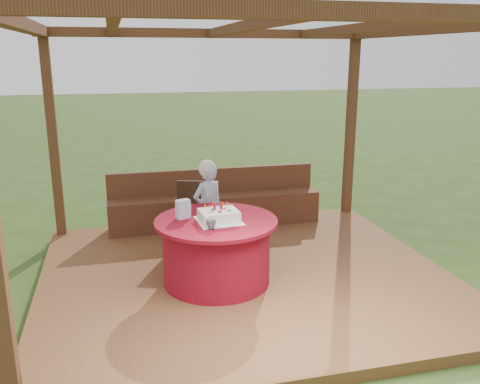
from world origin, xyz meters
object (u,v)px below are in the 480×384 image
Objects in this scene: gift_bag at (183,209)px; drinking_glass at (211,225)px; birthday_cake at (219,216)px; chair at (191,212)px; bench at (215,207)px; elderly_woman at (208,206)px; table at (216,250)px.

gift_bag is 1.97× the size of drinking_glass.
chair is at bearing 95.41° from birthday_cake.
gift_bag reaches higher than chair.
bench is at bearing 56.86° from chair.
drinking_glass is at bearing -98.77° from elderly_woman.
bench is 1.08m from elderly_woman.
elderly_woman is 0.95m from birthday_cake.
drinking_glass is at bearing -118.34° from birthday_cake.
elderly_woman is at bearing 81.23° from drinking_glass.
drinking_glass is (-0.01, -1.46, 0.31)m from chair.
drinking_glass is at bearing -90.41° from chair.
birthday_cake reaches higher than bench.
drinking_glass is (-0.11, -0.29, 0.40)m from table.
bench is at bearing 73.81° from elderly_woman.
bench is 6.28× the size of birthday_cake.
table is 0.91m from elderly_woman.
elderly_woman reaches higher than birthday_cake.
elderly_woman is at bearing 41.70° from gift_bag.
table is at bearing -100.91° from bench.
elderly_woman is at bearing -59.47° from chair.
drinking_glass is (-0.13, -0.23, -0.01)m from birthday_cake.
table is 6.50× the size of gift_bag.
birthday_cake is 4.70× the size of drinking_glass.
chair is 1.12m from gift_bag.
gift_bag reaches higher than birthday_cake.
elderly_woman reaches higher than table.
birthday_cake is at bearing -84.59° from chair.
bench is 15.00× the size of gift_bag.
elderly_woman is (0.07, 0.88, 0.24)m from table.
birthday_cake is (0.02, -0.06, 0.41)m from table.
gift_bag is (-0.69, -1.73, 0.54)m from bench.
bench is 2.02m from birthday_cake.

